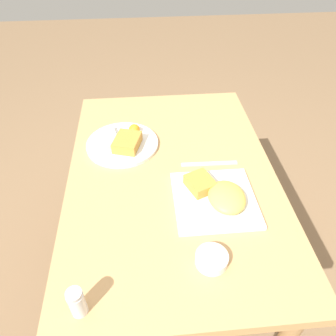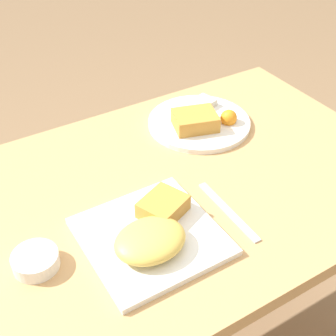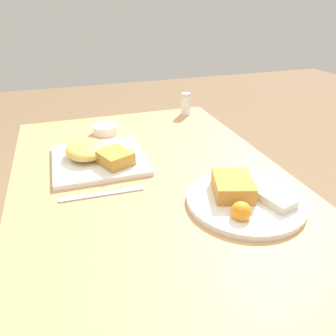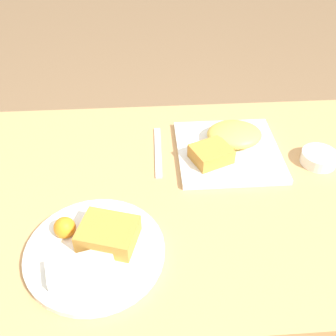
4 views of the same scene
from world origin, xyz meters
TOP-DOWN VIEW (x-y plane):
  - dining_table at (0.00, 0.00)m, footprint 1.07×0.72m
  - plate_square_near at (-0.14, -0.13)m, footprint 0.26×0.26m
  - plate_oval_far at (0.17, 0.17)m, footprint 0.27×0.27m
  - sauce_ramekin at (-0.36, -0.07)m, footprint 0.09×0.09m
  - salt_shaker at (-0.46, 0.27)m, footprint 0.04×0.04m
  - butter_knife at (0.04, -0.14)m, footprint 0.02×0.20m

SIDE VIEW (x-z plane):
  - dining_table at x=0.00m, z-range 0.27..0.98m
  - butter_knife at x=0.04m, z-range 0.71..0.72m
  - plate_oval_far at x=0.17m, z-range 0.70..0.75m
  - sauce_ramekin at x=-0.36m, z-range 0.71..0.74m
  - plate_square_near at x=-0.14m, z-range 0.70..0.76m
  - salt_shaker at x=-0.46m, z-range 0.71..0.79m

